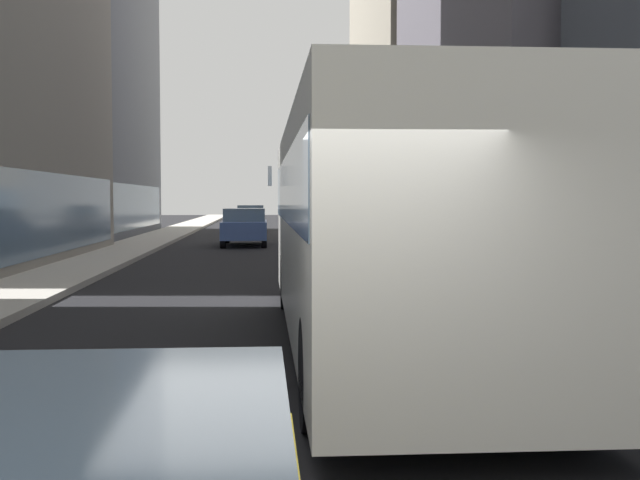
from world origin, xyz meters
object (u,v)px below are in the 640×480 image
dalmatian_dog (260,407)px  transit_bus (377,217)px  car_black_suv (319,220)px  pedestrian_in_coat (614,257)px  car_blue_hatchback (245,227)px  car_silver_sedan (251,217)px

dalmatian_dog → transit_bus: bearing=72.9°
car_black_suv → dalmatian_dog: size_ratio=4.11×
transit_bus → pedestrian_in_coat: transit_bus is taller
car_black_suv → car_blue_hatchback: 11.45m
transit_bus → dalmatian_dog: (-1.62, -5.26, -1.26)m
car_blue_hatchback → pedestrian_in_coat: bearing=-71.6°
transit_bus → car_silver_sedan: (-2.40, 40.78, -0.95)m
car_black_suv → dalmatian_dog: car_black_suv is taller
transit_bus → pedestrian_in_coat: size_ratio=6.82×
car_blue_hatchback → dalmatian_dog: size_ratio=4.95×
car_silver_sedan → pedestrian_in_coat: (6.99, -38.26, 0.19)m
transit_bus → car_silver_sedan: transit_bus is taller
car_black_suv → dalmatian_dog: bearing=-94.7°
car_silver_sedan → dalmatian_dog: car_silver_sedan is taller
transit_bus → car_blue_hatchback: 23.62m
car_silver_sedan → dalmatian_dog: bearing=-89.0°
car_blue_hatchback → car_silver_sedan: bearing=90.0°
car_silver_sedan → car_blue_hatchback: (0.00, -17.30, 0.00)m
pedestrian_in_coat → car_silver_sedan: bearing=100.4°
dalmatian_dog → pedestrian_in_coat: (6.21, 7.78, 0.50)m
transit_bus → car_blue_hatchback: bearing=95.8°
car_black_suv → transit_bus: bearing=-92.7°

